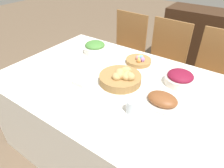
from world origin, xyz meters
The scene contains 17 objects.
ground_plane centered at (0.00, 0.00, 0.00)m, with size 12.00×12.00×0.00m, color brown.
dining_table centered at (0.00, 0.00, 0.36)m, with size 1.77×1.13×0.73m.
chair_far_right centered at (0.51, 0.89, 0.50)m, with size 0.43×0.43×0.93m.
chair_far_center centered at (-0.01, 0.89, 0.50)m, with size 0.45×0.45×0.93m.
chair_far_left centered at (-0.50, 0.89, 0.50)m, with size 0.45×0.45×0.93m.
sideboard centered at (0.25, 1.88, 0.43)m, with size 1.20×0.44×0.87m.
bread_basket centered at (0.01, 0.02, 0.77)m, with size 0.30×0.30×0.12m.
egg_basket centered at (-0.03, 0.35, 0.76)m, with size 0.21×0.21×0.08m.
ham_platter centered at (0.35, -0.03, 0.75)m, with size 0.30×0.21×0.07m.
beet_salad_bowl centered at (0.36, 0.25, 0.78)m, with size 0.21×0.21×0.10m.
green_salad_bowl centered at (-0.46, 0.30, 0.78)m, with size 0.21×0.21×0.11m.
dinner_plate centered at (0.01, -0.38, 0.73)m, with size 0.24×0.24×0.01m.
fork centered at (-0.13, -0.38, 0.73)m, with size 0.02×0.18×0.00m.
knife centered at (0.15, -0.38, 0.73)m, with size 0.02×0.18×0.00m.
spoon centered at (0.18, -0.38, 0.73)m, with size 0.02×0.18×0.00m.
drinking_cup centered at (0.23, -0.21, 0.77)m, with size 0.07×0.07×0.08m.
butter_dish centered at (-0.22, -0.18, 0.75)m, with size 0.11×0.07×0.03m.
Camera 1 is at (0.65, -1.00, 1.55)m, focal length 32.00 mm.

